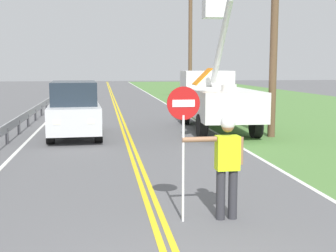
% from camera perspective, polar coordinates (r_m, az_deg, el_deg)
% --- Properties ---
extents(grass_verge_right, '(16.00, 110.00, 0.01)m').
position_cam_1_polar(grass_verge_right, '(27.28, 19.03, 1.54)').
color(grass_verge_right, '#517F3D').
rests_on(grass_verge_right, ground).
extents(centerline_yellow_left, '(0.11, 110.00, 0.01)m').
position_cam_1_polar(centerline_yellow_left, '(24.25, -6.33, 1.21)').
color(centerline_yellow_left, yellow).
rests_on(centerline_yellow_left, ground).
extents(centerline_yellow_right, '(0.11, 110.00, 0.01)m').
position_cam_1_polar(centerline_yellow_right, '(24.26, -5.91, 1.21)').
color(centerline_yellow_right, yellow).
rests_on(centerline_yellow_right, ground).
extents(edge_line_right, '(0.12, 110.00, 0.01)m').
position_cam_1_polar(edge_line_right, '(24.66, 2.27, 1.35)').
color(edge_line_right, silver).
rests_on(edge_line_right, ground).
extents(edge_line_left, '(0.12, 110.00, 0.01)m').
position_cam_1_polar(edge_line_left, '(24.39, -14.60, 1.04)').
color(edge_line_left, silver).
rests_on(edge_line_left, ground).
extents(flagger_worker, '(1.09, 0.25, 1.83)m').
position_cam_1_polar(flagger_worker, '(7.89, 7.43, -4.35)').
color(flagger_worker, '#2D2D33').
rests_on(flagger_worker, ground).
extents(stop_sign_paddle, '(0.56, 0.04, 2.33)m').
position_cam_1_polar(stop_sign_paddle, '(7.59, 1.95, 0.32)').
color(stop_sign_paddle, silver).
rests_on(stop_sign_paddle, ground).
extents(utility_bucket_truck, '(2.88, 6.88, 5.50)m').
position_cam_1_polar(utility_bucket_truck, '(19.30, 5.95, 3.80)').
color(utility_bucket_truck, silver).
rests_on(utility_bucket_truck, ground).
extents(oncoming_suv_nearest, '(2.09, 4.69, 2.10)m').
position_cam_1_polar(oncoming_suv_nearest, '(17.38, -11.75, 2.10)').
color(oncoming_suv_nearest, silver).
rests_on(oncoming_suv_nearest, ground).
extents(utility_pole_near, '(1.80, 0.28, 8.87)m').
position_cam_1_polar(utility_pole_near, '(17.55, 13.34, 13.75)').
color(utility_pole_near, brown).
rests_on(utility_pole_near, ground).
extents(utility_pole_mid, '(1.80, 0.28, 8.95)m').
position_cam_1_polar(utility_pole_mid, '(33.88, 2.84, 10.91)').
color(utility_pole_mid, brown).
rests_on(utility_pole_mid, ground).
extents(guardrail_left_shoulder, '(0.10, 32.00, 0.71)m').
position_cam_1_polar(guardrail_left_shoulder, '(19.81, -17.82, 0.97)').
color(guardrail_left_shoulder, '#9EA0A3').
rests_on(guardrail_left_shoulder, ground).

